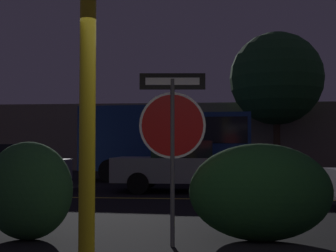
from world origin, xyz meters
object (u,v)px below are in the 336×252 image
object	(u,v)px
passing_car_2	(187,166)
hedge_bush_2	(260,192)
stop_sign	(172,125)
tree_0	(276,79)
delivery_truck	(170,139)
yellow_pole_left	(87,115)
hedge_bush_1	(28,191)

from	to	relation	value
passing_car_2	hedge_bush_2	bearing A→B (deg)	12.09
stop_sign	tree_0	world-z (taller)	tree_0
stop_sign	delivery_truck	world-z (taller)	delivery_truck
passing_car_2	tree_0	world-z (taller)	tree_0
yellow_pole_left	delivery_truck	xyz separation A→B (m)	(-0.59, 13.39, -0.07)
delivery_truck	tree_0	xyz separation A→B (m)	(4.57, 4.78, 2.91)
tree_0	delivery_truck	bearing A→B (deg)	-133.75
hedge_bush_1	passing_car_2	world-z (taller)	passing_car_2
yellow_pole_left	tree_0	bearing A→B (deg)	77.64
hedge_bush_2	passing_car_2	distance (m)	7.03
yellow_pole_left	hedge_bush_2	xyz separation A→B (m)	(1.77, 2.63, -0.94)
passing_car_2	tree_0	size ratio (longest dim) A/B	0.65
yellow_pole_left	hedge_bush_1	size ratio (longest dim) A/B	2.32
delivery_truck	tree_0	distance (m)	7.22
yellow_pole_left	hedge_bush_2	size ratio (longest dim) A/B	1.61
hedge_bush_1	hedge_bush_2	distance (m)	3.31
delivery_truck	stop_sign	bearing A→B (deg)	9.89
tree_0	passing_car_2	bearing A→B (deg)	-112.98
yellow_pole_left	tree_0	world-z (taller)	tree_0
passing_car_2	yellow_pole_left	bearing A→B (deg)	-1.78
stop_sign	hedge_bush_1	world-z (taller)	stop_sign
hedge_bush_1	delivery_truck	xyz separation A→B (m)	(0.94, 11.01, 0.86)
hedge_bush_1	delivery_truck	bearing A→B (deg)	85.12
yellow_pole_left	hedge_bush_1	distance (m)	2.98
hedge_bush_1	delivery_truck	world-z (taller)	delivery_truck
yellow_pole_left	hedge_bush_1	xyz separation A→B (m)	(-1.53, 2.38, -0.93)
hedge_bush_2	delivery_truck	size ratio (longest dim) A/B	0.32
stop_sign	yellow_pole_left	xyz separation A→B (m)	(-0.57, -2.16, 0.00)
tree_0	hedge_bush_1	bearing A→B (deg)	-109.25
hedge_bush_2	tree_0	size ratio (longest dim) A/B	0.30
yellow_pole_left	tree_0	xyz separation A→B (m)	(3.98, 18.17, 2.84)
delivery_truck	passing_car_2	bearing A→B (deg)	17.02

